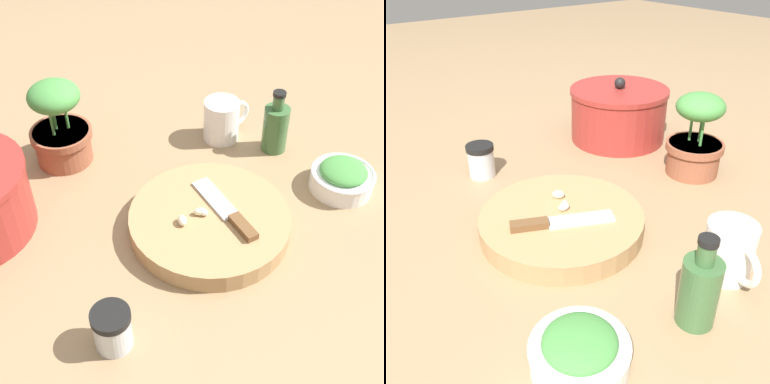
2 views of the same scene
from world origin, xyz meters
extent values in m
plane|color=#997A56|center=(0.00, 0.00, 0.00)|extent=(5.00, 5.00, 0.00)
cylinder|color=tan|center=(-0.04, -0.04, 0.02)|extent=(0.30, 0.30, 0.04)
cube|color=brown|center=(-0.04, -0.11, 0.04)|extent=(0.05, 0.07, 0.01)
cube|color=silver|center=(0.00, -0.03, 0.04)|extent=(0.08, 0.12, 0.01)
ellipsoid|color=silver|center=(-0.05, -0.03, 0.04)|extent=(0.01, 0.02, 0.01)
ellipsoid|color=#EEE7C5|center=(-0.09, -0.01, 0.05)|extent=(0.03, 0.03, 0.02)
ellipsoid|color=#EFE7C7|center=(-0.05, -0.02, 0.05)|extent=(0.02, 0.03, 0.02)
cylinder|color=white|center=(0.21, -0.19, 0.02)|extent=(0.13, 0.13, 0.04)
torus|color=white|center=(0.21, -0.19, 0.04)|extent=(0.13, 0.13, 0.01)
ellipsoid|color=#478E42|center=(0.21, -0.19, 0.04)|extent=(0.09, 0.09, 0.03)
cylinder|color=silver|center=(-0.32, -0.06, 0.03)|extent=(0.06, 0.06, 0.06)
cylinder|color=black|center=(-0.32, -0.06, 0.07)|extent=(0.06, 0.06, 0.01)
cylinder|color=white|center=(0.21, 0.10, 0.05)|extent=(0.08, 0.08, 0.09)
torus|color=white|center=(0.25, 0.09, 0.05)|extent=(0.06, 0.03, 0.06)
cylinder|color=#3D6638|center=(0.25, -0.01, 0.05)|extent=(0.05, 0.05, 0.10)
cylinder|color=#3D6638|center=(0.25, -0.01, 0.12)|extent=(0.02, 0.02, 0.03)
cylinder|color=black|center=(0.25, -0.01, 0.14)|extent=(0.03, 0.03, 0.01)
cylinder|color=#935138|center=(-0.05, 0.33, 0.04)|extent=(0.12, 0.12, 0.07)
cylinder|color=#935138|center=(-0.05, 0.33, 0.07)|extent=(0.13, 0.13, 0.02)
ellipsoid|color=#478E42|center=(-0.05, 0.33, 0.16)|extent=(0.10, 0.10, 0.06)
cylinder|color=#478E42|center=(-0.06, 0.33, 0.12)|extent=(0.01, 0.01, 0.08)
cylinder|color=#478E42|center=(-0.05, 0.34, 0.12)|extent=(0.01, 0.01, 0.08)
cylinder|color=#478E42|center=(-0.03, 0.32, 0.12)|extent=(0.01, 0.01, 0.08)
camera|label=1|loc=(-0.62, -0.42, 0.72)|focal=50.00mm
camera|label=2|loc=(0.49, -0.40, 0.46)|focal=40.00mm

